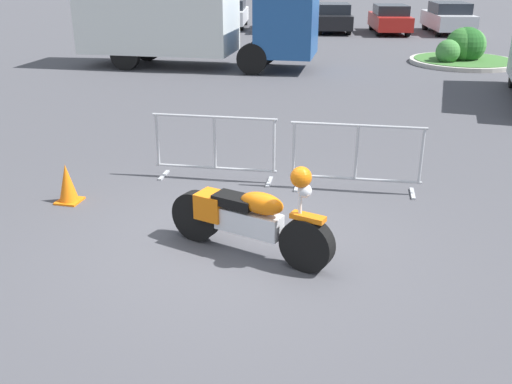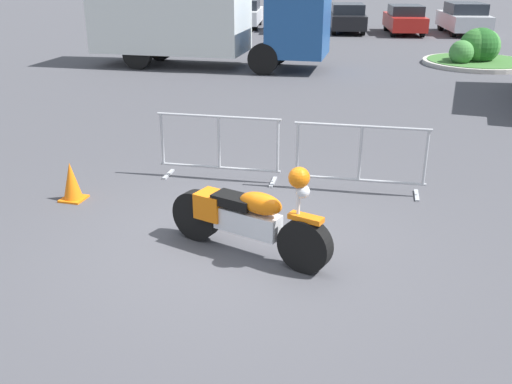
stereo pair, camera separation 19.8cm
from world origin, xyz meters
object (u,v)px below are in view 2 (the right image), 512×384
(motorcycle, at_px, (248,218))
(box_truck, at_px, (196,16))
(crowd_barrier_near, at_px, (219,147))
(crowd_barrier_far, at_px, (360,158))
(parked_car_black, at_px, (347,18))
(parked_car_silver, at_px, (464,18))
(parked_car_blue, at_px, (293,15))
(pedestrian, at_px, (320,25))
(parked_car_yellow, at_px, (194,13))
(parked_car_white, at_px, (244,13))
(parked_car_red, at_px, (405,19))
(traffic_cone, at_px, (72,182))

(motorcycle, relative_size, box_truck, 0.28)
(crowd_barrier_near, bearing_deg, crowd_barrier_far, 0.00)
(parked_car_black, distance_m, parked_car_silver, 5.58)
(crowd_barrier_near, relative_size, box_truck, 0.26)
(motorcycle, distance_m, parked_car_blue, 24.09)
(parked_car_silver, relative_size, pedestrian, 2.68)
(parked_car_black, distance_m, pedestrian, 6.03)
(crowd_barrier_far, bearing_deg, parked_car_yellow, 116.15)
(parked_car_white, relative_size, parked_car_red, 1.06)
(parked_car_black, height_order, traffic_cone, parked_car_black)
(parked_car_black, bearing_deg, parked_car_yellow, 75.85)
(parked_car_yellow, bearing_deg, parked_car_white, -98.05)
(motorcycle, relative_size, pedestrian, 1.27)
(traffic_cone, bearing_deg, box_truck, 100.76)
(box_truck, distance_m, parked_car_blue, 11.40)
(parked_car_white, distance_m, parked_car_blue, 2.85)
(parked_car_white, height_order, parked_car_blue, parked_car_blue)
(motorcycle, height_order, parked_car_blue, parked_car_blue)
(box_truck, distance_m, parked_car_black, 11.92)
(parked_car_blue, relative_size, parked_car_silver, 1.00)
(parked_car_red, bearing_deg, pedestrian, 142.08)
(parked_car_black, bearing_deg, crowd_barrier_far, 177.01)
(traffic_cone, bearing_deg, parked_car_silver, 73.00)
(parked_car_blue, bearing_deg, pedestrian, -168.86)
(crowd_barrier_far, distance_m, parked_car_silver, 22.23)
(parked_car_black, bearing_deg, parked_car_silver, -92.67)
(parked_car_white, bearing_deg, traffic_cone, 179.88)
(traffic_cone, bearing_deg, motorcycle, -17.96)
(traffic_cone, bearing_deg, parked_car_red, 79.10)
(parked_car_silver, bearing_deg, parked_car_blue, 84.70)
(pedestrian, bearing_deg, parked_car_black, 63.02)
(motorcycle, distance_m, parked_car_silver, 24.72)
(motorcycle, distance_m, pedestrian, 17.78)
(parked_car_yellow, bearing_deg, parked_car_black, -104.15)
(parked_car_black, bearing_deg, crowd_barrier_near, 171.02)
(parked_car_yellow, relative_size, parked_car_silver, 0.92)
(box_truck, relative_size, pedestrian, 4.59)
(parked_car_yellow, distance_m, parked_car_blue, 5.58)
(parked_car_white, height_order, parked_car_silver, parked_car_silver)
(parked_car_white, height_order, traffic_cone, parked_car_white)
(motorcycle, distance_m, parked_car_white, 25.38)
(parked_car_silver, height_order, traffic_cone, parked_car_silver)
(crowd_barrier_far, relative_size, parked_car_silver, 0.45)
(parked_car_white, bearing_deg, parked_car_silver, -99.93)
(crowd_barrier_far, height_order, pedestrian, pedestrian)
(parked_car_silver, distance_m, pedestrian, 8.99)
(parked_car_yellow, height_order, parked_car_red, same)
(parked_car_white, distance_m, parked_car_silver, 11.08)
(box_truck, distance_m, traffic_cone, 11.74)
(parked_car_yellow, xyz_separation_m, parked_car_silver, (13.85, 0.02, 0.06))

